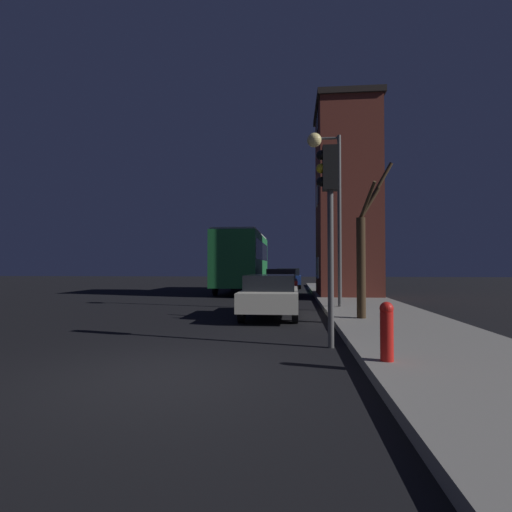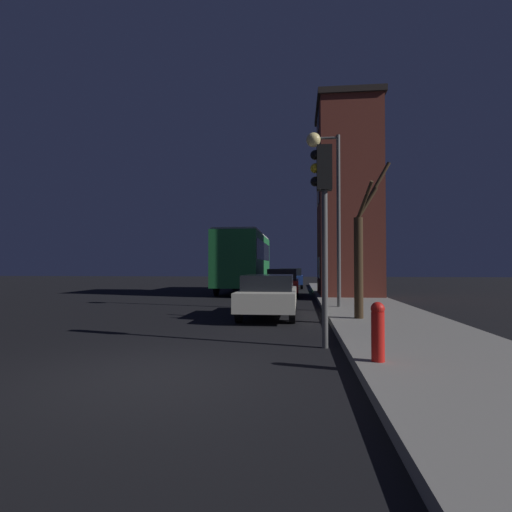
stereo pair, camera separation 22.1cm
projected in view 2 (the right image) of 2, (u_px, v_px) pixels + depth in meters
The scene contains 11 objects.
ground_plane at pixel (151, 376), 5.89m from camera, with size 120.00×120.00×0.00m, color black.
sidewalk at pixel (484, 380), 5.39m from camera, with size 3.29×60.00×0.17m.
brick_building at pixel (347, 199), 20.97m from camera, with size 3.23×4.63×10.02m.
streetlamp at pixel (325, 175), 14.63m from camera, with size 1.24×0.53×6.40m.
traffic_light at pixel (323, 202), 7.99m from camera, with size 0.43×0.24×4.04m.
bare_tree at pixel (361, 255), 11.20m from camera, with size 1.02×0.83×4.39m.
bus at pixel (244, 258), 25.29m from camera, with size 2.52×9.32×3.71m.
car_near_lane at pixel (269, 294), 12.87m from camera, with size 1.72×4.55×1.35m.
car_mid_lane at pixel (283, 282), 22.04m from camera, with size 1.73×4.53×1.50m.
car_far_lane at pixel (291, 278), 30.04m from camera, with size 1.80×4.01×1.50m.
fire_hydrant at pixel (378, 330), 6.09m from camera, with size 0.21×0.21×0.91m.
Camera 2 is at (2.19, -5.73, 1.61)m, focal length 28.00 mm.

